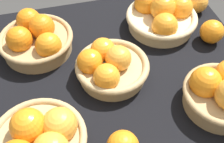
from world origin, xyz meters
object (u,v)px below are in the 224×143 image
loose_orange_side_gap (212,32)px  basket_far_left (221,92)px  loose_orange_front_gap (197,2)px  basket_near_right (36,39)px  basket_far_right (39,141)px  basket_center (109,66)px  basket_near_left (162,16)px

loose_orange_side_gap → basket_far_left: bearing=67.2°
loose_orange_front_gap → basket_far_left: bearing=72.6°
basket_far_left → basket_near_right: bearing=-36.4°
basket_far_left → loose_orange_side_gap: (-9.59, -22.80, -1.07)cm
basket_far_left → loose_orange_front_gap: 40.19cm
basket_far_right → basket_center: basket_far_right is taller
basket_center → loose_orange_side_gap: 35.46cm
basket_near_left → loose_orange_side_gap: 16.49cm
basket_near_right → basket_far_right: (2.02, 34.57, 0.04)cm
basket_far_right → basket_far_left: 46.20cm
basket_center → loose_orange_front_gap: size_ratio=2.76×
basket_far_right → basket_far_left: size_ratio=1.11×
basket_center → loose_orange_side_gap: bearing=-169.7°
basket_near_left → basket_center: basket_near_left is taller
basket_far_right → loose_orange_front_gap: basket_far_right is taller
loose_orange_front_gap → loose_orange_side_gap: 15.72cm
basket_far_left → loose_orange_side_gap: bearing=-112.8°
loose_orange_front_gap → basket_near_left: bearing=18.3°
basket_far_right → basket_center: bearing=-138.5°
basket_far_left → loose_orange_front_gap: bearing=-107.4°
basket_near_right → basket_near_left: (-41.05, -0.76, -0.10)cm
basket_center → loose_orange_side_gap: size_ratio=2.79×
basket_center → basket_near_left: bearing=-142.8°
basket_far_left → basket_near_left: bearing=-84.7°
basket_far_right → basket_near_left: bearing=-140.6°
basket_far_right → basket_near_left: basket_near_left is taller
basket_near_right → basket_center: basket_near_right is taller
basket_far_right → loose_orange_front_gap: (-58.20, -40.33, -0.73)cm
loose_orange_front_gap → loose_orange_side_gap: bearing=81.0°
basket_far_right → basket_far_left: basket_far_left is taller
basket_near_right → basket_far_right: bearing=86.7°
loose_orange_side_gap → basket_center: bearing=10.3°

